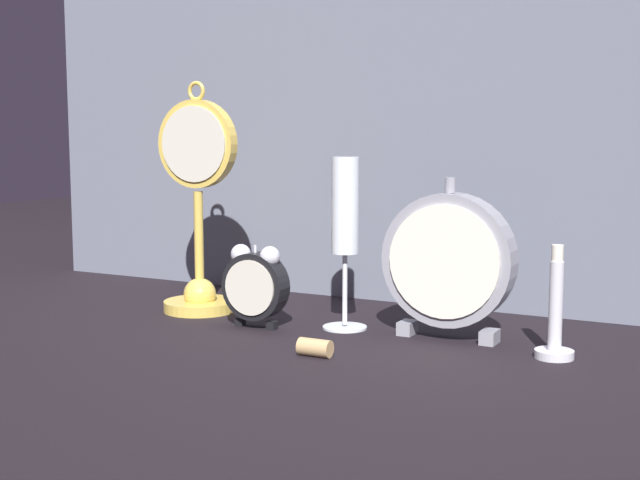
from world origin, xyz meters
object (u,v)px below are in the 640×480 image
Objects in this scene: mantel_clock_silver at (448,261)px; brass_candlestick at (555,321)px; alarm_clock_twin_bell at (255,282)px; champagne_flute at (345,221)px; pocket_watch_on_stand at (198,218)px; wine_cork at (315,348)px.

mantel_clock_silver is 0.16m from brass_candlestick.
mantel_clock_silver is (0.26, 0.06, 0.04)m from alarm_clock_twin_bell.
champagne_flute is 1.72× the size of brass_candlestick.
wine_cork is at bearing -29.19° from pocket_watch_on_stand.
wine_cork is (0.28, -0.16, -0.13)m from pocket_watch_on_stand.
pocket_watch_on_stand is 0.56m from brass_candlestick.
brass_candlestick is at bearing -3.22° from pocket_watch_on_stand.
alarm_clock_twin_bell is at bearing -154.39° from champagne_flute.
wine_cork is (-0.26, -0.13, -0.03)m from brass_candlestick.
alarm_clock_twin_bell reaches higher than wine_cork.
pocket_watch_on_stand reaches higher than mantel_clock_silver.
champagne_flute reaches higher than wine_cork.
brass_candlestick is 3.33× the size of wine_cork.
alarm_clock_twin_bell is at bearing -166.92° from mantel_clock_silver.
pocket_watch_on_stand is 2.97× the size of alarm_clock_twin_bell.
alarm_clock_twin_bell is 0.49× the size of champagne_flute.
mantel_clock_silver reaches higher than wine_cork.
alarm_clock_twin_bell is at bearing -23.29° from pocket_watch_on_stand.
champagne_flute is at bearing 102.54° from wine_cork.
brass_candlestick is (0.15, -0.03, -0.06)m from mantel_clock_silver.
mantel_clock_silver is 5.12× the size of wine_cork.
wine_cork is (0.15, -0.10, -0.05)m from alarm_clock_twin_bell.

